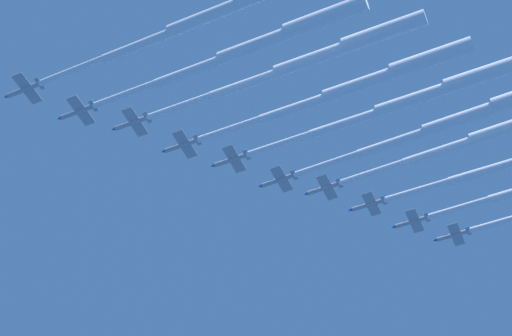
# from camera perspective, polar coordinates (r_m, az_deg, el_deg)

# --- Properties ---
(jet_lead) EXTENTS (46.51, 63.59, 3.66)m
(jet_lead) POSITION_cam_1_polar(r_m,az_deg,el_deg) (182.58, -2.93, 10.04)
(jet_lead) COLOR #9EA3AD
(jet_port_inner) EXTENTS (44.61, 61.84, 3.65)m
(jet_port_inner) POSITION_cam_1_polar(r_m,az_deg,el_deg) (184.64, 0.26, 8.21)
(jet_port_inner) COLOR #9EA3AD
(jet_starboard_inner) EXTENTS (45.05, 63.53, 3.68)m
(jet_starboard_inner) POSITION_cam_1_polar(r_m,az_deg,el_deg) (190.10, 4.04, 7.30)
(jet_starboard_inner) COLOR #9EA3AD
(jet_port_mid) EXTENTS (44.58, 62.59, 3.66)m
(jet_port_mid) POSITION_cam_1_polar(r_m,az_deg,el_deg) (192.75, 7.19, 5.63)
(jet_port_mid) COLOR #9EA3AD
(jet_starboard_mid) EXTENTS (45.63, 64.09, 3.69)m
(jet_starboard_mid) POSITION_cam_1_polar(r_m,az_deg,el_deg) (198.13, 10.63, 4.61)
(jet_starboard_mid) COLOR #9EA3AD
(jet_port_outer) EXTENTS (46.79, 63.19, 3.66)m
(jet_port_outer) POSITION_cam_1_polar(r_m,az_deg,el_deg) (201.88, 13.61, 3.33)
(jet_port_outer) COLOR #9EA3AD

